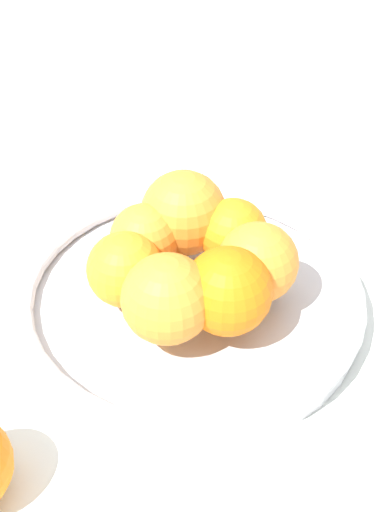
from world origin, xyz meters
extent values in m
plane|color=silver|center=(0.00, 0.00, 0.00)|extent=(4.00, 4.00, 0.00)
cylinder|color=silver|center=(0.00, 0.00, 0.01)|extent=(0.32, 0.32, 0.02)
torus|color=silver|center=(0.00, 0.00, 0.02)|extent=(0.32, 0.32, 0.01)
sphere|color=orange|center=(0.01, 0.06, 0.07)|extent=(0.07, 0.07, 0.07)
sphere|color=orange|center=(-0.05, 0.04, 0.07)|extent=(0.08, 0.08, 0.08)
sphere|color=orange|center=(-0.06, -0.01, 0.07)|extent=(0.08, 0.08, 0.08)
sphere|color=orange|center=(-0.03, -0.05, 0.07)|extent=(0.07, 0.07, 0.07)
sphere|color=orange|center=(0.02, -0.05, 0.06)|extent=(0.07, 0.07, 0.07)
sphere|color=orange|center=(0.06, -0.01, 0.07)|extent=(0.08, 0.08, 0.08)
sphere|color=orange|center=(0.04, 0.03, 0.06)|extent=(0.07, 0.07, 0.07)
camera|label=1|loc=(-0.46, 0.17, 0.48)|focal=50.00mm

